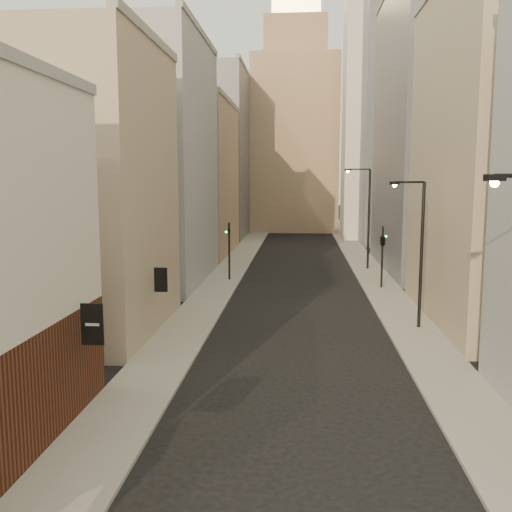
{
  "coord_description": "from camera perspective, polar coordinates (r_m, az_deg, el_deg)",
  "views": [
    {
      "loc": [
        0.01,
        -5.13,
        8.75
      ],
      "look_at": [
        -1.96,
        20.22,
        5.24
      ],
      "focal_mm": 40.0,
      "sensor_mm": 36.0,
      "label": 1
    }
  ],
  "objects": [
    {
      "name": "clock_tower",
      "position": [
        97.54,
        3.93,
        13.05
      ],
      "size": [
        14.0,
        14.0,
        44.9
      ],
      "color": "tan",
      "rests_on": "ground"
    },
    {
      "name": "streetlamp_mid",
      "position": [
        33.66,
        15.93,
        0.96
      ],
      "size": [
        2.12,
        1.0,
        8.56
      ],
      "rotation": [
        0.0,
        0.0,
        0.39
      ],
      "color": "black",
      "rests_on": "ground"
    },
    {
      "name": "streetlamp_far",
      "position": [
        54.98,
        10.98,
        4.3
      ],
      "size": [
        2.44,
        0.95,
        9.6
      ],
      "rotation": [
        0.0,
        0.0,
        -0.31
      ],
      "color": "black",
      "rests_on": "ground"
    },
    {
      "name": "right_bldg_wingrid",
      "position": [
        56.58,
        17.03,
        11.82
      ],
      "size": [
        8.0,
        20.0,
        26.0
      ],
      "primitive_type": "cube",
      "color": "gray",
      "rests_on": "ground"
    },
    {
      "name": "highrise",
      "position": [
        86.72,
        17.26,
        18.75
      ],
      "size": [
        21.0,
        23.0,
        51.2
      ],
      "color": "gray",
      "rests_on": "ground"
    },
    {
      "name": "traffic_light_left",
      "position": [
        48.13,
        -2.71,
        1.79
      ],
      "size": [
        0.59,
        0.53,
        5.0
      ],
      "rotation": [
        0.0,
        0.0,
        2.98
      ],
      "color": "black",
      "rests_on": "ground"
    },
    {
      "name": "sidewalk_left",
      "position": [
        61.1,
        -1.72,
        -0.32
      ],
      "size": [
        3.0,
        140.0,
        0.15
      ],
      "primitive_type": "cube",
      "color": "gray",
      "rests_on": "ground"
    },
    {
      "name": "left_bldg_beige",
      "position": [
        33.37,
        -16.75,
        6.23
      ],
      "size": [
        8.0,
        12.0,
        16.0
      ],
      "primitive_type": "cube",
      "color": "tan",
      "rests_on": "ground"
    },
    {
      "name": "left_bldg_grey",
      "position": [
        48.65,
        -9.98,
        9.2
      ],
      "size": [
        8.0,
        16.0,
        20.0
      ],
      "primitive_type": "cube",
      "color": "gray",
      "rests_on": "ground"
    },
    {
      "name": "left_bldg_wingrid",
      "position": [
        86.04,
        -3.64,
        9.99
      ],
      "size": [
        8.0,
        20.0,
        24.0
      ],
      "primitive_type": "cube",
      "color": "gray",
      "rests_on": "ground"
    },
    {
      "name": "left_bldg_tan",
      "position": [
        66.23,
        -6.06,
        7.59
      ],
      "size": [
        8.0,
        18.0,
        17.0
      ],
      "primitive_type": "cube",
      "color": "tan",
      "rests_on": "ground"
    },
    {
      "name": "traffic_light_right",
      "position": [
        45.65,
        12.55,
        1.62
      ],
      "size": [
        0.73,
        0.73,
        5.0
      ],
      "rotation": [
        0.0,
        0.0,
        3.06
      ],
      "color": "black",
      "rests_on": "ground"
    },
    {
      "name": "right_bldg_beige",
      "position": [
        37.14,
        23.59,
        9.13
      ],
      "size": [
        8.0,
        16.0,
        20.0
      ],
      "primitive_type": "cube",
      "color": "tan",
      "rests_on": "ground"
    },
    {
      "name": "white_tower",
      "position": [
        84.31,
        11.58,
        14.4
      ],
      "size": [
        8.0,
        8.0,
        41.5
      ],
      "color": "silver",
      "rests_on": "ground"
    },
    {
      "name": "sidewalk_right",
      "position": [
        61.1,
        10.49,
        -0.45
      ],
      "size": [
        3.0,
        140.0,
        0.15
      ],
      "primitive_type": "cube",
      "color": "gray",
      "rests_on": "ground"
    }
  ]
}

